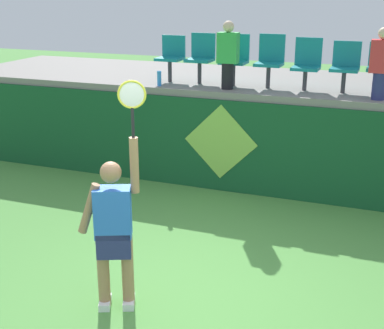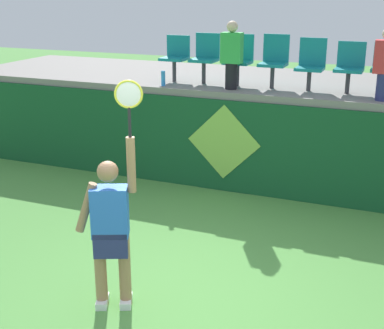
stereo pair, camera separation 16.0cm
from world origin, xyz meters
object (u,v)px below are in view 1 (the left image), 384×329
Objects in this scene: stadium_chair_1 at (201,55)px; stadium_chair_4 at (307,62)px; stadium_chair_0 at (171,55)px; stadium_chair_5 at (345,64)px; spectator_1 at (381,63)px; water_bottle at (159,79)px; stadium_chair_2 at (235,57)px; stadium_chair_3 at (270,59)px; tennis_player at (114,228)px; stadium_chair_6 at (382,65)px; spectator_0 at (228,54)px.

stadium_chair_4 is (1.85, 0.00, -0.03)m from stadium_chair_1.
stadium_chair_5 is (3.03, 0.00, -0.02)m from stadium_chair_0.
spectator_1 is (1.18, -0.45, 0.10)m from stadium_chair_4.
water_bottle is 0.31× the size of stadium_chair_4.
stadium_chair_3 is at bearing 0.21° from stadium_chair_2.
tennis_player is 3.06× the size of stadium_chair_6.
spectator_0 is (1.19, -0.40, 0.12)m from stadium_chair_0.
stadium_chair_3 reaches higher than stadium_chair_1.
stadium_chair_5 is at bearing 68.68° from tennis_player.
stadium_chair_5 is at bearing 12.46° from spectator_0.
stadium_chair_4 is (0.62, 0.00, -0.03)m from stadium_chair_3.
spectator_1 reaches higher than water_bottle.
spectator_1 is at bearing -90.00° from stadium_chair_6.
stadium_chair_5 is at bearing 141.59° from spectator_1.
water_bottle is 0.32× the size of stadium_chair_5.
stadium_chair_4 is at bearing 159.13° from spectator_1.
stadium_chair_0 is 1.00× the size of stadium_chair_6.
stadium_chair_6 is at bearing -0.11° from stadium_chair_1.
spectator_1 is (3.03, -0.44, 0.07)m from stadium_chair_1.
stadium_chair_5 is 0.72× the size of spectator_0.
spectator_1 is at bearing -6.96° from stadium_chair_0.
stadium_chair_4 is (2.42, 0.01, -0.01)m from stadium_chair_0.
stadium_chair_2 is at bearing -179.79° from stadium_chair_3.
stadium_chair_5 reaches higher than tennis_player.
stadium_chair_1 is 0.80× the size of spectator_1.
stadium_chair_6 is (2.33, 4.54, 1.22)m from tennis_player.
spectator_1 is (1.79, -0.45, 0.07)m from stadium_chair_3.
stadium_chair_4 is 0.62m from stadium_chair_5.
stadium_chair_4 is at bearing 0.12° from stadium_chair_2.
stadium_chair_3 is at bearing -179.97° from stadium_chair_4.
stadium_chair_0 is 1.80m from stadium_chair_3.
stadium_chair_3 is 0.62m from stadium_chair_4.
stadium_chair_1 is 3.06m from spectator_1.
tennis_player is 4.87m from stadium_chair_0.
stadium_chair_1 is 0.77× the size of spectator_0.
stadium_chair_2 is 1.03× the size of stadium_chair_4.
water_bottle is 0.65m from stadium_chair_0.
stadium_chair_6 is (3.59, 0.00, 0.00)m from stadium_chair_0.
stadium_chair_3 is at bearing 179.76° from stadium_chair_5.
stadium_chair_5 is (0.62, -0.01, -0.01)m from stadium_chair_4.
tennis_player is 4.76m from stadium_chair_1.
stadium_chair_4 reaches higher than water_bottle.
water_bottle is at bearing -169.49° from stadium_chair_5.
spectator_1 is (2.33, 4.10, 1.31)m from tennis_player.
tennis_player is 2.30× the size of spectator_1.
stadium_chair_5 is 0.72m from spectator_1.
stadium_chair_3 reaches higher than stadium_chair_5.
tennis_player is 4.35m from spectator_0.
stadium_chair_6 is at bearing -0.17° from stadium_chair_2.
stadium_chair_0 is (-0.01, 0.56, 0.33)m from water_bottle.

